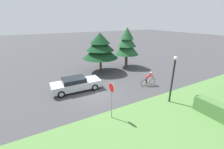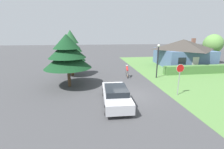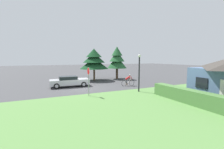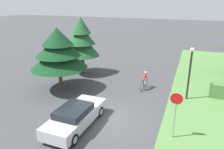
{
  "view_description": "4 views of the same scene",
  "coord_description": "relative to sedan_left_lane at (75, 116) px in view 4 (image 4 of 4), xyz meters",
  "views": [
    {
      "loc": [
        11.99,
        -4.88,
        6.63
      ],
      "look_at": [
        -0.66,
        2.24,
        1.26
      ],
      "focal_mm": 24.0,
      "sensor_mm": 36.0,
      "label": 1
    },
    {
      "loc": [
        -3.13,
        -11.61,
        5.02
      ],
      "look_at": [
        -1.19,
        2.27,
        1.3
      ],
      "focal_mm": 24.0,
      "sensor_mm": 36.0,
      "label": 2
    },
    {
      "loc": [
        17.72,
        -4.35,
        3.53
      ],
      "look_at": [
        1.0,
        3.4,
        1.57
      ],
      "focal_mm": 24.0,
      "sensor_mm": 36.0,
      "label": 3
    },
    {
      "loc": [
        4.54,
        -11.23,
        7.3
      ],
      "look_at": [
        -0.91,
        3.41,
        1.77
      ],
      "focal_mm": 35.0,
      "sensor_mm": 36.0,
      "label": 4
    }
  ],
  "objects": [
    {
      "name": "conifer_tall_far",
      "position": [
        -4.11,
        8.77,
        2.79
      ],
      "size": [
        3.4,
        3.4,
        5.62
      ],
      "color": "#4C3823",
      "rests_on": "ground"
    },
    {
      "name": "ground_plane",
      "position": [
        1.43,
        1.39,
        -0.68
      ],
      "size": [
        140.0,
        140.0,
        0.0
      ],
      "primitive_type": "plane",
      "color": "#424244"
    },
    {
      "name": "cyclist",
      "position": [
        2.57,
        7.01,
        0.03
      ],
      "size": [
        0.44,
        1.83,
        1.49
      ],
      "rotation": [
        0.0,
        0.0,
        1.48
      ],
      "color": "black",
      "rests_on": "ground"
    },
    {
      "name": "sedan_left_lane",
      "position": [
        0.0,
        0.0,
        0.0
      ],
      "size": [
        1.98,
        4.76,
        1.34
      ],
      "rotation": [
        0.0,
        0.0,
        1.54
      ],
      "color": "#BCBCC1",
      "rests_on": "ground"
    },
    {
      "name": "conifer_tall_near",
      "position": [
        -3.96,
        4.56,
        2.6
      ],
      "size": [
        4.54,
        4.54,
        5.12
      ],
      "color": "#4C3823",
      "rests_on": "ground"
    },
    {
      "name": "stop_sign",
      "position": [
        5.54,
        0.91,
        1.21
      ],
      "size": [
        0.69,
        0.07,
        2.7
      ],
      "rotation": [
        0.0,
        0.0,
        3.16
      ],
      "color": "gray",
      "rests_on": "ground"
    },
    {
      "name": "street_lamp",
      "position": [
        6.03,
        6.3,
        1.78
      ],
      "size": [
        0.3,
        0.3,
        4.04
      ],
      "color": "black",
      "rests_on": "ground"
    }
  ]
}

